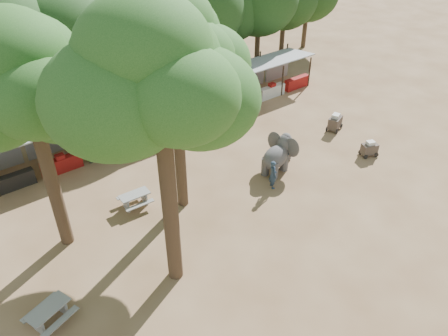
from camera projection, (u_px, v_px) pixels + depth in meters
ground at (303, 241)px, 21.07m from camera, size 100.00×100.00×0.00m
vendor_stalls at (156, 114)px, 29.44m from camera, size 28.00×2.99×2.80m
yard_tree_left at (19, 81)px, 16.52m from camera, size 7.10×6.90×11.02m
yard_tree_center at (152, 79)px, 14.20m from camera, size 7.10×6.90×12.04m
yard_tree_back at (168, 47)px, 18.70m from camera, size 7.10×6.90×11.36m
backdrop_trees at (113, 31)px, 30.35m from camera, size 46.46×5.95×8.33m
elephant at (279, 154)px, 25.50m from camera, size 2.91×2.14×2.16m
handler at (273, 174)px, 24.18m from camera, size 0.61×0.73×1.73m
picnic_table_near at (49, 313)px, 17.02m from camera, size 2.06×1.96×0.83m
picnic_table_far at (135, 198)px, 23.00m from camera, size 1.64×1.49×0.79m
cart_front at (369, 148)px, 27.11m from camera, size 1.22×1.00×1.02m
cart_back at (335, 122)px, 29.77m from camera, size 1.41×1.17×1.19m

